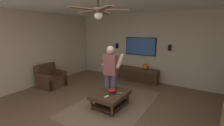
{
  "coord_description": "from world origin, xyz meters",
  "views": [
    {
      "loc": [
        -2.63,
        -2.01,
        2.05
      ],
      "look_at": [
        0.73,
        0.13,
        1.19
      ],
      "focal_mm": 24.11,
      "sensor_mm": 36.0,
      "label": 1
    }
  ],
  "objects_px": {
    "person_standing": "(111,71)",
    "remote_grey": "(120,93)",
    "vase_round": "(145,67)",
    "wall_speaker_left": "(170,48)",
    "coffee_table": "(110,96)",
    "bowl": "(112,90)",
    "remote_white": "(106,97)",
    "ceiling_fan": "(99,12)",
    "wall_speaker_right": "(117,46)",
    "tv": "(140,46)",
    "remote_black": "(113,94)",
    "media_console": "(137,75)",
    "armchair": "(51,79)"
  },
  "relations": [
    {
      "from": "wall_speaker_left",
      "to": "tv",
      "type": "bearing_deg",
      "value": 90.66
    },
    {
      "from": "coffee_table",
      "to": "vase_round",
      "type": "distance_m",
      "value": 2.42
    },
    {
      "from": "coffee_table",
      "to": "bowl",
      "type": "relative_size",
      "value": 4.43
    },
    {
      "from": "ceiling_fan",
      "to": "wall_speaker_left",
      "type": "bearing_deg",
      "value": -11.24
    },
    {
      "from": "bowl",
      "to": "remote_white",
      "type": "xyz_separation_m",
      "value": [
        -0.34,
        -0.05,
        -0.04
      ]
    },
    {
      "from": "remote_grey",
      "to": "person_standing",
      "type": "bearing_deg",
      "value": 115.33
    },
    {
      "from": "bowl",
      "to": "wall_speaker_right",
      "type": "xyz_separation_m",
      "value": [
        2.58,
        1.37,
        0.93
      ]
    },
    {
      "from": "remote_white",
      "to": "remote_black",
      "type": "distance_m",
      "value": 0.23
    },
    {
      "from": "person_standing",
      "to": "tv",
      "type": "bearing_deg",
      "value": -7.84
    },
    {
      "from": "media_console",
      "to": "vase_round",
      "type": "distance_m",
      "value": 0.51
    },
    {
      "from": "wall_speaker_right",
      "to": "bowl",
      "type": "bearing_deg",
      "value": -152.0
    },
    {
      "from": "coffee_table",
      "to": "tv",
      "type": "xyz_separation_m",
      "value": [
        2.63,
        0.24,
        1.13
      ]
    },
    {
      "from": "media_console",
      "to": "bowl",
      "type": "relative_size",
      "value": 7.54
    },
    {
      "from": "remote_white",
      "to": "ceiling_fan",
      "type": "height_order",
      "value": "ceiling_fan"
    },
    {
      "from": "ceiling_fan",
      "to": "person_standing",
      "type": "bearing_deg",
      "value": 21.05
    },
    {
      "from": "remote_black",
      "to": "vase_round",
      "type": "xyz_separation_m",
      "value": [
        2.45,
        0.03,
        0.25
      ]
    },
    {
      "from": "tv",
      "to": "remote_grey",
      "type": "relative_size",
      "value": 8.57
    },
    {
      "from": "coffee_table",
      "to": "wall_speaker_right",
      "type": "relative_size",
      "value": 4.55
    },
    {
      "from": "person_standing",
      "to": "bowl",
      "type": "xyz_separation_m",
      "value": [
        -0.21,
        -0.17,
        -0.48
      ]
    },
    {
      "from": "person_standing",
      "to": "ceiling_fan",
      "type": "xyz_separation_m",
      "value": [
        -1.03,
        -0.4,
        1.48
      ]
    },
    {
      "from": "armchair",
      "to": "remote_black",
      "type": "xyz_separation_m",
      "value": [
        -0.16,
        -2.86,
        0.13
      ]
    },
    {
      "from": "coffee_table",
      "to": "armchair",
      "type": "bearing_deg",
      "value": 87.77
    },
    {
      "from": "remote_white",
      "to": "remote_grey",
      "type": "xyz_separation_m",
      "value": [
        0.38,
        -0.18,
        0.0
      ]
    },
    {
      "from": "person_standing",
      "to": "remote_black",
      "type": "bearing_deg",
      "value": -148.1
    },
    {
      "from": "armchair",
      "to": "wall_speaker_left",
      "type": "distance_m",
      "value": 4.59
    },
    {
      "from": "media_console",
      "to": "person_standing",
      "type": "xyz_separation_m",
      "value": [
        -2.11,
        -0.07,
        0.66
      ]
    },
    {
      "from": "armchair",
      "to": "media_console",
      "type": "bearing_deg",
      "value": 41.81
    },
    {
      "from": "vase_round",
      "to": "remote_black",
      "type": "bearing_deg",
      "value": -179.34
    },
    {
      "from": "coffee_table",
      "to": "bowl",
      "type": "xyz_separation_m",
      "value": [
        0.07,
        -0.01,
        0.16
      ]
    },
    {
      "from": "remote_grey",
      "to": "wall_speaker_right",
      "type": "height_order",
      "value": "wall_speaker_right"
    },
    {
      "from": "tv",
      "to": "vase_round",
      "type": "bearing_deg",
      "value": 54.62
    },
    {
      "from": "remote_white",
      "to": "remote_black",
      "type": "bearing_deg",
      "value": 176.73
    },
    {
      "from": "person_standing",
      "to": "wall_speaker_left",
      "type": "bearing_deg",
      "value": -33.93
    },
    {
      "from": "person_standing",
      "to": "wall_speaker_left",
      "type": "xyz_separation_m",
      "value": [
        2.37,
        -1.07,
        0.5
      ]
    },
    {
      "from": "bowl",
      "to": "remote_black",
      "type": "bearing_deg",
      "value": -136.14
    },
    {
      "from": "remote_white",
      "to": "ceiling_fan",
      "type": "distance_m",
      "value": 2.06
    },
    {
      "from": "armchair",
      "to": "media_console",
      "type": "xyz_separation_m",
      "value": [
        2.28,
        -2.5,
        -0.0
      ]
    },
    {
      "from": "coffee_table",
      "to": "ceiling_fan",
      "type": "distance_m",
      "value": 2.26
    },
    {
      "from": "remote_grey",
      "to": "wall_speaker_left",
      "type": "xyz_separation_m",
      "value": [
        2.53,
        -0.67,
        1.02
      ]
    },
    {
      "from": "remote_grey",
      "to": "vase_round",
      "type": "height_order",
      "value": "vase_round"
    },
    {
      "from": "remote_black",
      "to": "remote_grey",
      "type": "distance_m",
      "value": 0.2
    },
    {
      "from": "tv",
      "to": "remote_white",
      "type": "distance_m",
      "value": 3.09
    },
    {
      "from": "person_standing",
      "to": "remote_grey",
      "type": "bearing_deg",
      "value": -121.77
    },
    {
      "from": "vase_round",
      "to": "wall_speaker_left",
      "type": "xyz_separation_m",
      "value": [
        0.25,
        -0.81,
        0.77
      ]
    },
    {
      "from": "media_console",
      "to": "bowl",
      "type": "xyz_separation_m",
      "value": [
        -2.32,
        -0.24,
        0.18
      ]
    },
    {
      "from": "coffee_table",
      "to": "ceiling_fan",
      "type": "height_order",
      "value": "ceiling_fan"
    },
    {
      "from": "remote_white",
      "to": "wall_speaker_left",
      "type": "relative_size",
      "value": 0.68
    },
    {
      "from": "coffee_table",
      "to": "bowl",
      "type": "bearing_deg",
      "value": -4.23
    },
    {
      "from": "person_standing",
      "to": "vase_round",
      "type": "relative_size",
      "value": 7.45
    },
    {
      "from": "wall_speaker_right",
      "to": "tv",
      "type": "bearing_deg",
      "value": -90.67
    }
  ]
}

